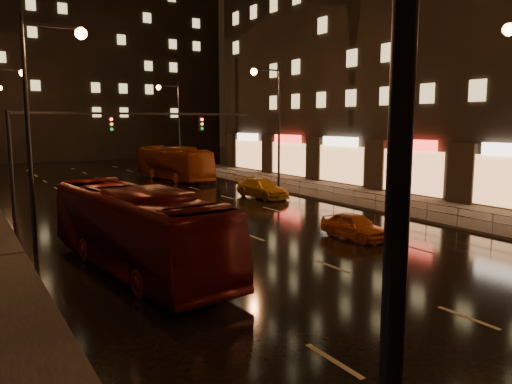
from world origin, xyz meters
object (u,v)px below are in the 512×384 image
(bus_red, at_px, (135,229))
(taxi_far, at_px, (262,188))
(bus_curb, at_px, (174,163))
(taxi_near, at_px, (354,226))

(bus_red, relative_size, taxi_far, 2.37)
(bus_curb, xyz_separation_m, taxi_near, (-2.00, -27.83, -0.99))
(bus_curb, bearing_deg, taxi_near, -98.34)
(bus_curb, height_order, taxi_near, bus_curb)
(bus_red, relative_size, taxi_near, 3.14)
(taxi_far, bearing_deg, bus_curb, 89.48)
(bus_curb, height_order, taxi_far, bus_curb)
(bus_curb, bearing_deg, bus_red, -119.00)
(bus_red, distance_m, taxi_far, 18.94)
(bus_red, xyz_separation_m, bus_curb, (12.62, 27.34, 0.02))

